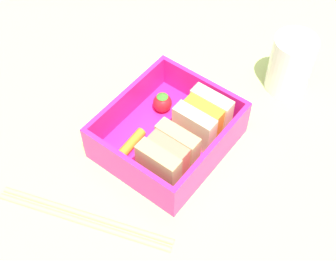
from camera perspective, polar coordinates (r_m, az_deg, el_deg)
ground_plane at (r=59.88cm, az=0.00°, el=-2.14°), size 120.00×120.00×2.00cm
bento_tray at (r=58.58cm, az=0.00°, el=-1.24°), size 15.55×13.64×1.20cm
bento_rim at (r=56.39cm, az=0.00°, el=0.39°), size 15.55×13.64×4.27cm
sandwich_left at (r=56.96cm, az=4.24°, el=1.48°), size 5.38×5.33×4.96cm
sandwich_center_left at (r=53.56cm, az=0.02°, el=-3.07°), size 5.38×5.33×4.96cm
strawberry_far_left at (r=59.95cm, az=-0.68°, el=3.46°), size 2.45×2.45×3.05cm
carrot_stick_far_left at (r=57.08cm, az=-4.43°, el=-1.48°), size 4.23×1.47×1.21cm
chopstick_pair at (r=54.16cm, az=-10.18°, el=-10.36°), size 8.35×20.29×0.70cm
drinking_glass at (r=64.48cm, az=14.71°, el=7.84°), size 5.69×5.69×8.26cm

